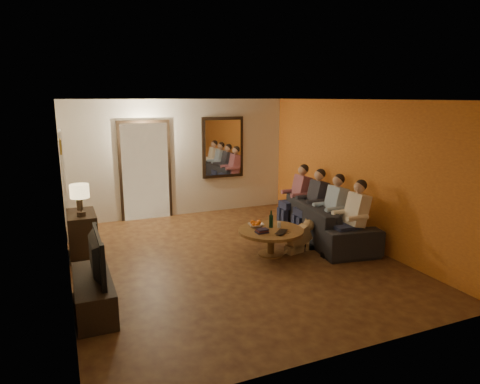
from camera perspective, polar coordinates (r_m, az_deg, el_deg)
name	(u,v)px	position (r m, az deg, el deg)	size (l,w,h in m)	color
floor	(231,258)	(7.25, -1.27, -8.81)	(5.00, 6.00, 0.01)	#411D11
ceiling	(230,100)	(6.75, -1.38, 12.20)	(5.00, 6.00, 0.01)	white
back_wall	(181,158)	(9.70, -7.93, 4.49)	(5.00, 0.02, 2.60)	beige
front_wall	(344,237)	(4.33, 13.65, -5.86)	(5.00, 0.02, 2.60)	beige
left_wall	(63,196)	(6.42, -22.53, -0.49)	(0.02, 6.00, 2.60)	beige
right_wall	(357,172)	(8.13, 15.28, 2.62)	(0.02, 6.00, 2.60)	beige
orange_accent	(356,172)	(8.13, 15.23, 2.61)	(0.01, 6.00, 2.60)	#CF6423
kitchen_doorway	(145,172)	(9.54, -12.50, 2.66)	(1.00, 0.06, 2.10)	#FFE0A5
door_trim	(146,172)	(9.53, -12.48, 2.65)	(1.12, 0.04, 2.22)	black
fridge_glimpse	(157,178)	(9.62, -11.00, 1.90)	(0.45, 0.03, 1.70)	silver
mirror_frame	(223,147)	(9.94, -2.31, 5.95)	(1.00, 0.05, 1.40)	black
mirror_glass	(223,148)	(9.91, -2.25, 5.94)	(0.86, 0.02, 1.26)	white
white_door	(64,185)	(8.73, -22.39, 0.89)	(0.06, 0.85, 2.04)	white
framed_art	(60,146)	(7.61, -22.83, 5.61)	(0.03, 0.28, 0.24)	#B28C33
art_canvas	(61,146)	(7.61, -22.72, 5.62)	(0.01, 0.22, 0.18)	brown
dresser	(83,234)	(7.72, -20.25, -5.32)	(0.45, 0.84, 0.75)	black
table_lamp	(80,200)	(7.34, -20.53, -1.03)	(0.30, 0.30, 0.54)	beige
flower_vase	(79,197)	(7.78, -20.67, -0.68)	(0.14, 0.14, 0.44)	red
tv_stand	(94,294)	(5.83, -18.93, -12.76)	(0.45, 1.30, 0.43)	black
tv	(91,256)	(5.64, -19.30, -8.09)	(0.13, 1.01, 0.58)	black
sofa	(327,221)	(8.26, 11.50, -3.75)	(0.96, 2.45, 0.72)	black
person_a	(353,221)	(7.44, 14.85, -3.80)	(0.60, 0.40, 1.20)	tan
person_b	(332,213)	(7.90, 12.20, -2.70)	(0.60, 0.40, 1.20)	tan
person_c	(314,205)	(8.38, 9.85, -1.73)	(0.60, 0.40, 1.20)	tan
person_d	(298,198)	(8.88, 7.76, -0.86)	(0.60, 0.40, 1.20)	tan
dog	(299,236)	(7.52, 7.84, -5.86)	(0.56, 0.24, 0.56)	#AF7851
coffee_table	(271,242)	(7.35, 4.13, -6.67)	(1.11, 1.11, 0.45)	brown
bowl	(256,225)	(7.38, 2.13, -4.47)	(0.26, 0.26, 0.06)	white
oranges	(256,222)	(7.36, 2.13, -3.96)	(0.20, 0.20, 0.08)	orange
wine_bottle	(271,219)	(7.34, 4.16, -3.58)	(0.07, 0.07, 0.31)	black
wine_glass	(279,225)	(7.39, 5.23, -4.35)	(0.06, 0.06, 0.10)	silver
book_stack	(262,231)	(7.09, 2.94, -5.17)	(0.20, 0.15, 0.07)	black
laptop	(284,233)	(7.08, 5.92, -5.42)	(0.33, 0.21, 0.03)	black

